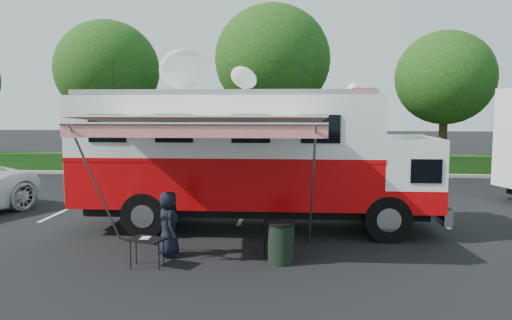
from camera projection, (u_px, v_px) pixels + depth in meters
The scene contains 9 objects.
ground_plane at pixel (255, 228), 14.18m from camera, with size 120.00×120.00×0.00m, color black.
back_border at pixel (294, 77), 26.37m from camera, with size 60.00×6.14×8.87m.
stall_lines at pixel (247, 207), 17.19m from camera, with size 24.12×5.50×0.01m.
command_truck at pixel (252, 156), 13.97m from camera, with size 9.98×2.75×4.79m.
awning at pixel (202, 122), 11.10m from camera, with size 5.45×2.80×3.29m.
person at pixel (169, 256), 11.53m from camera, with size 0.74×0.48×1.51m, color black.
folding_table at pixel (147, 241), 10.67m from camera, with size 0.87×0.74×0.63m.
folding_chair at pixel (271, 234), 11.62m from camera, with size 0.40×0.42×0.81m.
trash_bin at pixel (281, 242), 10.96m from camera, with size 0.62×0.62×0.92m.
Camera 1 is at (1.01, -13.86, 3.42)m, focal length 35.00 mm.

